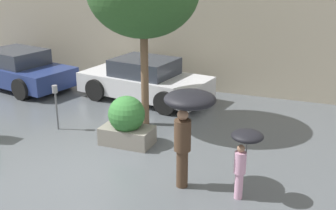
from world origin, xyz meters
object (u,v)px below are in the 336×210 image
at_px(person_child, 245,148).
at_px(parked_car_far, 18,70).
at_px(parked_car_near, 145,80).
at_px(parking_meter, 56,98).
at_px(planter_box, 127,122).
at_px(person_adult, 188,112).

bearing_deg(person_child, parked_car_far, 134.98).
relative_size(person_child, parked_car_near, 0.31).
bearing_deg(parking_meter, parked_car_far, 141.92).
bearing_deg(parked_car_near, parking_meter, 169.74).
height_order(parked_car_near, parking_meter, parked_car_near).
bearing_deg(parked_car_far, planter_box, -104.98).
xyz_separation_m(parked_car_near, parked_car_far, (-4.80, -0.33, 0.00)).
bearing_deg(planter_box, person_child, -25.07).
height_order(person_adult, parking_meter, person_adult).
height_order(planter_box, parked_car_near, parked_car_near).
bearing_deg(parked_car_far, person_child, -104.09).
height_order(person_adult, parked_car_near, person_adult).
height_order(person_child, parked_car_near, person_child).
height_order(person_child, parked_car_far, person_child).
height_order(parked_car_near, parked_car_far, same).
xyz_separation_m(person_child, parked_car_far, (-9.01, 4.55, -0.42)).
xyz_separation_m(parked_car_far, parking_meter, (3.69, -2.89, 0.25)).
relative_size(parked_car_near, parked_car_far, 0.98).
bearing_deg(person_adult, planter_box, 98.91).
relative_size(person_adult, parking_meter, 1.62).
bearing_deg(person_adult, parked_car_far, 103.83).
xyz_separation_m(planter_box, parking_meter, (-2.16, 0.18, 0.30)).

